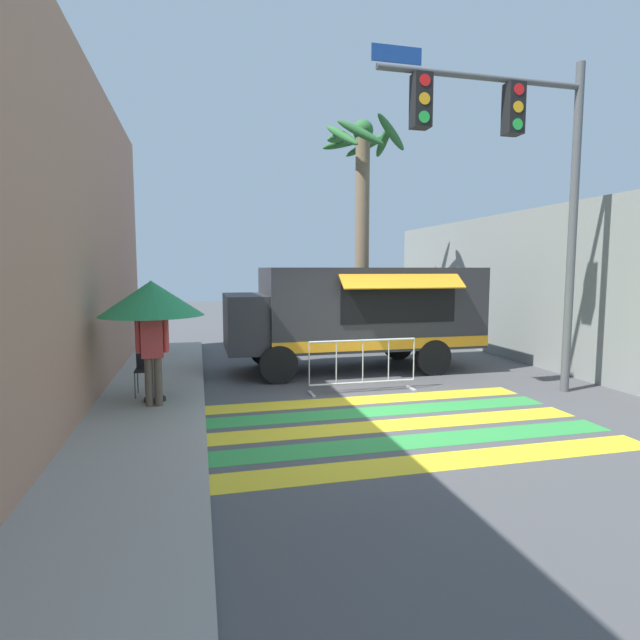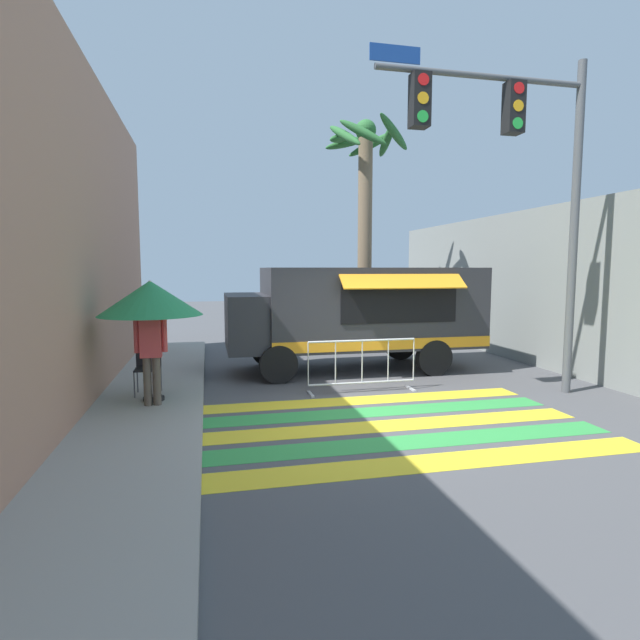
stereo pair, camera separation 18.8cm
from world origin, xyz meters
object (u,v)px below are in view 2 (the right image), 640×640
object	(u,v)px
food_truck	(352,310)
barricade_front	(362,366)
vendor_person	(151,347)
patio_umbrella	(150,298)
palm_tree	(364,197)
folding_chair	(148,363)
traffic_signal_pole	(515,156)

from	to	relation	value
food_truck	barricade_front	xyz separation A→B (m)	(-0.42, -2.15, -0.92)
food_truck	vendor_person	xyz separation A→B (m)	(-4.29, -2.79, -0.30)
patio_umbrella	vendor_person	xyz separation A→B (m)	(0.02, -0.32, -0.78)
food_truck	vendor_person	size ratio (longest dim) A/B	3.44
patio_umbrella	palm_tree	size ratio (longest dim) A/B	0.31
folding_chair	barricade_front	xyz separation A→B (m)	(4.02, -0.21, -0.18)
patio_umbrella	barricade_front	xyz separation A→B (m)	(3.88, 0.32, -1.40)
folding_chair	food_truck	bearing A→B (deg)	9.27
patio_umbrella	palm_tree	xyz separation A→B (m)	(5.50, 5.31, 2.58)
palm_tree	vendor_person	bearing A→B (deg)	-134.23
vendor_person	food_truck	bearing A→B (deg)	19.64
traffic_signal_pole	patio_umbrella	xyz separation A→B (m)	(-6.47, 0.60, -2.54)
food_truck	traffic_signal_pole	world-z (taller)	traffic_signal_pole
food_truck	folding_chair	bearing A→B (deg)	-156.45
vendor_person	patio_umbrella	bearing A→B (deg)	79.54
traffic_signal_pole	barricade_front	distance (m)	4.80
palm_tree	barricade_front	bearing A→B (deg)	-107.94
food_truck	barricade_front	world-z (taller)	food_truck
barricade_front	palm_tree	bearing A→B (deg)	72.06
food_truck	barricade_front	size ratio (longest dim) A/B	2.72
food_truck	traffic_signal_pole	size ratio (longest dim) A/B	0.95
traffic_signal_pole	patio_umbrella	size ratio (longest dim) A/B	3.01
vendor_person	barricade_front	xyz separation A→B (m)	(3.87, 0.64, -0.62)
folding_chair	barricade_front	bearing A→B (deg)	-17.31
barricade_front	traffic_signal_pole	bearing A→B (deg)	-19.58
patio_umbrella	folding_chair	distance (m)	1.33
barricade_front	palm_tree	distance (m)	6.58
traffic_signal_pole	barricade_front	bearing A→B (deg)	160.42
folding_chair	vendor_person	size ratio (longest dim) A/B	0.53
food_truck	patio_umbrella	distance (m)	4.98
folding_chair	palm_tree	world-z (taller)	palm_tree
barricade_front	food_truck	bearing A→B (deg)	78.95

